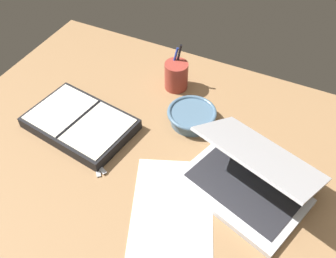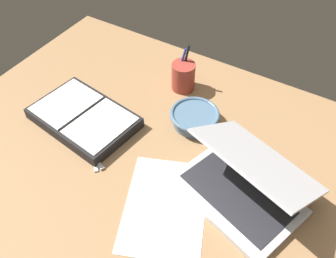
% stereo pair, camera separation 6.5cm
% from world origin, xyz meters
% --- Properties ---
extents(desk_top, '(1.40, 1.00, 0.02)m').
position_xyz_m(desk_top, '(0.00, 0.00, 0.01)').
color(desk_top, '#936D47').
rests_on(desk_top, ground).
extents(laptop, '(0.39, 0.35, 0.17)m').
position_xyz_m(laptop, '(0.25, -0.00, 0.07)').
color(laptop, silver).
rests_on(laptop, desk_top).
extents(bowl, '(0.16, 0.16, 0.05)m').
position_xyz_m(bowl, '(0.01, 0.16, 0.05)').
color(bowl, slate).
rests_on(bowl, desk_top).
extents(pen_cup, '(0.08, 0.08, 0.16)m').
position_xyz_m(pen_cup, '(-0.11, 0.30, 0.07)').
color(pen_cup, '#9E382D').
rests_on(pen_cup, desk_top).
extents(planner, '(0.35, 0.25, 0.04)m').
position_xyz_m(planner, '(-0.29, -0.01, 0.04)').
color(planner, black).
rests_on(planner, desk_top).
extents(scissors, '(0.12, 0.10, 0.01)m').
position_xyz_m(scissors, '(-0.20, -0.09, 0.02)').
color(scissors, '#B7B7BC').
rests_on(scissors, desk_top).
extents(paper_sheet_front, '(0.31, 0.36, 0.00)m').
position_xyz_m(paper_sheet_front, '(0.09, -0.14, 0.02)').
color(paper_sheet_front, white).
rests_on(paper_sheet_front, desk_top).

